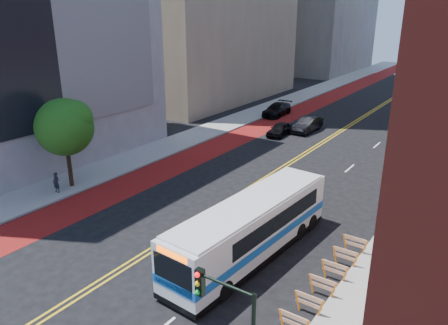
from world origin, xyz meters
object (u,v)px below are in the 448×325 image
at_px(street_tree, 65,125).
at_px(car_c, 277,109).
at_px(pedestrian, 56,183).
at_px(car_a, 280,129).
at_px(transit_bus, 252,227).
at_px(traffic_signal, 229,322).
at_px(car_b, 307,124).

xyz_separation_m(street_tree, car_c, (1.94, 29.42, -4.14)).
bearing_deg(pedestrian, car_a, 65.52).
bearing_deg(transit_bus, traffic_signal, -59.90).
bearing_deg(transit_bus, street_tree, -178.24).
xyz_separation_m(car_a, pedestrian, (-6.31, -23.01, 0.23)).
relative_size(traffic_signal, transit_bus, 0.42).
relative_size(traffic_signal, car_a, 1.26).
bearing_deg(street_tree, car_a, 73.38).
bearing_deg(transit_bus, car_b, 111.36).
xyz_separation_m(transit_bus, car_c, (-14.26, 29.98, -0.95)).
relative_size(car_c, pedestrian, 3.49).
bearing_deg(car_a, street_tree, -108.34).
relative_size(traffic_signal, pedestrian, 3.32).
relative_size(street_tree, car_b, 1.39).
distance_m(traffic_signal, transit_bus, 10.22).
distance_m(car_b, car_c, 7.86).
bearing_deg(street_tree, transit_bus, -2.00).
bearing_deg(pedestrian, car_c, 77.49).
xyz_separation_m(transit_bus, pedestrian, (-16.08, -0.88, -0.82)).
bearing_deg(car_a, car_c, 118.08).
bearing_deg(car_b, street_tree, -107.18).
relative_size(car_a, car_c, 0.75).
xyz_separation_m(street_tree, car_a, (6.44, 21.57, -4.23)).
bearing_deg(car_c, car_b, -40.35).
height_order(street_tree, traffic_signal, street_tree).
height_order(car_c, pedestrian, pedestrian).
height_order(street_tree, car_c, street_tree).
xyz_separation_m(car_b, pedestrian, (-8.07, -26.12, 0.12)).
height_order(car_b, car_c, car_b).
relative_size(street_tree, car_a, 1.66).
distance_m(street_tree, car_b, 26.32).
bearing_deg(car_a, traffic_signal, -67.16).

